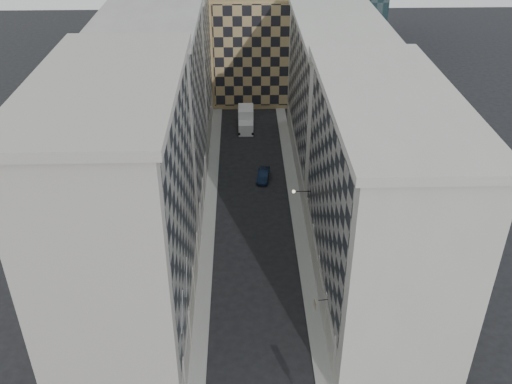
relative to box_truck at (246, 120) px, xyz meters
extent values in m
cube|color=gray|center=(-4.66, -23.53, -1.29)|extent=(1.50, 100.00, 0.15)
cube|color=gray|center=(5.84, -23.53, -1.29)|extent=(1.50, 100.00, 0.15)
cube|color=#A19A91|center=(-10.41, -42.53, 10.14)|extent=(10.00, 22.00, 23.00)
cube|color=gray|center=(-5.53, -42.53, 11.64)|extent=(0.25, 19.36, 18.00)
cube|color=#A19A91|center=(-5.61, -42.53, 0.24)|extent=(0.45, 21.12, 3.20)
cube|color=#A19A91|center=(-10.41, -42.53, 21.99)|extent=(10.80, 22.80, 0.70)
cylinder|color=#A19A91|center=(-5.76, -50.78, 0.84)|extent=(0.90, 0.90, 4.40)
cylinder|color=#A19A91|center=(-5.76, -45.28, 0.84)|extent=(0.90, 0.90, 4.40)
cylinder|color=#A19A91|center=(-5.76, -39.78, 0.84)|extent=(0.90, 0.90, 4.40)
cylinder|color=#A19A91|center=(-5.76, -34.28, 0.84)|extent=(0.90, 0.90, 4.40)
cube|color=gray|center=(-10.41, -20.53, 9.64)|extent=(10.00, 22.00, 22.00)
cube|color=gray|center=(-5.53, -20.53, 11.14)|extent=(0.25, 19.36, 17.00)
cube|color=gray|center=(-5.61, -20.53, 0.24)|extent=(0.45, 21.12, 3.20)
cube|color=gray|center=(-10.41, -20.53, 20.99)|extent=(10.80, 22.80, 0.70)
cylinder|color=gray|center=(-5.76, -28.78, 0.84)|extent=(0.90, 0.90, 4.40)
cylinder|color=gray|center=(-5.76, -23.28, 0.84)|extent=(0.90, 0.90, 4.40)
cylinder|color=gray|center=(-5.76, -17.78, 0.84)|extent=(0.90, 0.90, 4.40)
cylinder|color=gray|center=(-5.76, -12.28, 0.84)|extent=(0.90, 0.90, 4.40)
cube|color=#A19A91|center=(-10.41, 1.47, 9.14)|extent=(10.00, 22.00, 21.00)
cube|color=gray|center=(-5.53, 1.47, 10.64)|extent=(0.25, 19.36, 16.00)
cube|color=#A19A91|center=(-5.61, 1.47, 0.24)|extent=(0.45, 21.12, 3.20)
cylinder|color=#A19A91|center=(-5.76, -6.78, 0.84)|extent=(0.90, 0.90, 4.40)
cylinder|color=#A19A91|center=(-5.76, -1.28, 0.84)|extent=(0.90, 0.90, 4.40)
cylinder|color=#A19A91|center=(-5.76, 4.22, 0.84)|extent=(0.90, 0.90, 4.40)
cylinder|color=#A19A91|center=(-5.76, 9.72, 0.84)|extent=(0.90, 0.90, 4.40)
cube|color=#ABA79D|center=(11.59, -38.53, 8.64)|extent=(10.00, 26.00, 20.00)
cube|color=gray|center=(6.71, -38.53, 10.14)|extent=(0.25, 22.88, 15.00)
cube|color=#ABA79D|center=(6.79, -38.53, 0.24)|extent=(0.45, 24.96, 3.20)
cube|color=#ABA79D|center=(11.59, -38.53, 18.99)|extent=(10.80, 26.80, 0.70)
cylinder|color=#ABA79D|center=(6.94, -48.93, 0.84)|extent=(0.90, 0.90, 4.40)
cylinder|color=#ABA79D|center=(6.94, -43.73, 0.84)|extent=(0.90, 0.90, 4.40)
cylinder|color=#ABA79D|center=(6.94, -38.53, 0.84)|extent=(0.90, 0.90, 4.40)
cylinder|color=#ABA79D|center=(6.94, -33.33, 0.84)|extent=(0.90, 0.90, 4.40)
cylinder|color=#ABA79D|center=(6.94, -28.13, 0.84)|extent=(0.90, 0.90, 4.40)
cube|color=#ABA79D|center=(11.59, -11.53, 8.14)|extent=(10.00, 28.00, 19.00)
cube|color=gray|center=(6.71, -11.53, 9.64)|extent=(0.25, 24.64, 14.00)
cube|color=#ABA79D|center=(6.79, -11.53, 0.24)|extent=(0.45, 26.88, 3.20)
cube|color=#ABA79D|center=(11.59, -11.53, 17.99)|extent=(10.80, 28.80, 0.70)
cube|color=tan|center=(2.59, 14.47, 7.64)|extent=(16.00, 14.00, 18.00)
cube|color=tan|center=(2.59, 7.37, 7.64)|extent=(15.20, 0.25, 16.50)
cylinder|color=gray|center=(-5.31, -49.53, 6.64)|extent=(0.10, 2.33, 2.33)
cylinder|color=gray|center=(-5.31, -45.53, 6.64)|extent=(0.10, 2.33, 2.33)
cylinder|color=black|center=(5.69, -29.53, 4.84)|extent=(1.80, 0.08, 0.08)
sphere|color=#FFE5B2|center=(4.79, -29.53, 4.84)|extent=(0.36, 0.36, 0.36)
cube|color=silver|center=(-0.02, -1.91, -0.45)|extent=(2.25, 2.45, 1.82)
cube|color=silver|center=(0.01, 0.72, 0.20)|extent=(2.37, 3.67, 3.14)
cylinder|color=black|center=(-1.04, -2.71, -0.91)|extent=(0.31, 0.91, 0.91)
cylinder|color=black|center=(0.98, -2.73, -0.91)|extent=(0.31, 0.91, 0.91)
cylinder|color=black|center=(-0.99, 1.95, -0.91)|extent=(0.31, 0.91, 0.91)
cylinder|color=black|center=(1.03, 1.92, -0.91)|extent=(0.31, 0.91, 0.91)
imported|color=#0D1A32|center=(2.10, -16.12, -0.71)|extent=(1.92, 4.12, 1.31)
cylinder|color=black|center=(6.19, -44.39, 2.88)|extent=(0.90, 0.16, 0.06)
cube|color=tan|center=(5.49, -44.39, 2.44)|extent=(0.16, 0.79, 0.78)
camera|label=1|loc=(-0.65, -81.33, 36.34)|focal=40.00mm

